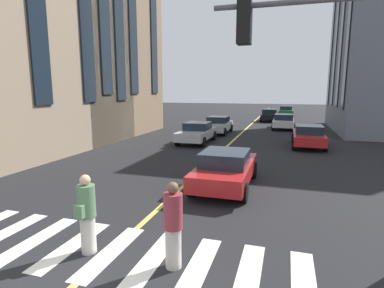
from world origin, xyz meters
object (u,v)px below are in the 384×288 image
Objects in this scene: car_black_parked_a at (269,115)px; car_silver_trailing at (218,125)px; car_green_mid at (286,111)px; pedestrian_companion at (87,214)px; car_red_far at (226,168)px; car_silver_parked_b at (197,132)px; car_red_oncoming at (309,136)px; traffic_light_mast at (351,70)px; car_white_near at (284,121)px; pedestrian_near at (173,226)px.

car_silver_trailing is (-11.41, 3.50, 0.00)m from car_black_parked_a.
car_green_mid is 39.68m from pedestrian_companion.
pedestrian_companion is (-5.48, 1.96, 0.18)m from car_red_far.
car_silver_parked_b is 2.50× the size of pedestrian_companion.
car_red_oncoming is (0.53, -7.12, 0.00)m from car_silver_parked_b.
car_black_parked_a reaches higher than car_silver_parked_b.
car_green_mid is at bearing 2.11° from traffic_light_mast.
pedestrian_companion is 6.28m from traffic_light_mast.
car_red_oncoming is at bearing -169.73° from car_white_near.
car_white_near is at bearing -4.16° from pedestrian_near.
car_red_far is at bearing 160.48° from car_red_oncoming.
car_black_parked_a reaches higher than car_silver_trailing.
car_red_far is (-9.04, -3.73, 0.00)m from car_silver_parked_b.
car_silver_trailing is at bearing 131.57° from car_white_near.
pedestrian_companion is at bearing 160.44° from car_red_oncoming.
car_black_parked_a is 29.46m from traffic_light_mast.
traffic_light_mast reaches higher than pedestrian_companion.
car_white_near is 18.65m from car_red_far.
car_silver_parked_b is (-9.53, 5.49, 0.00)m from car_white_near.
car_red_oncoming and car_green_mid have the same top height.
traffic_light_mast is (-3.71, -3.25, 3.21)m from car_red_far.
car_red_oncoming is 1.13× the size of car_black_parked_a.
car_green_mid is (24.44, 1.54, 0.00)m from car_red_oncoming.
car_red_far is 2.48× the size of pedestrian_near.
car_white_near is 1.00× the size of car_green_mid.
pedestrian_near is at bearing -89.68° from pedestrian_companion.
car_white_near is at bearing 179.67° from car_green_mid.
car_silver_trailing is at bearing 56.84° from car_red_oncoming.
car_white_near is at bearing -166.43° from car_black_parked_a.
car_black_parked_a is 0.89× the size of car_red_far.
car_silver_trailing is 2.50× the size of pedestrian_companion.
car_black_parked_a is (16.37, -3.84, -0.00)m from car_silver_parked_b.
car_red_far is 1.00× the size of car_silver_trailing.
car_green_mid is (24.97, -5.58, 0.00)m from car_silver_parked_b.
car_silver_parked_b is at bearing 166.79° from car_black_parked_a.
pedestrian_near reaches higher than pedestrian_companion.
pedestrian_near is at bearing 167.34° from car_red_oncoming.
car_black_parked_a is at bearing 168.56° from car_green_mid.
car_white_near is 1.00× the size of car_red_far.
car_red_oncoming is 24.49m from car_green_mid.
car_green_mid is 1.00× the size of car_silver_trailing.
car_white_near is 6.88m from car_silver_trailing.
pedestrian_near is (-15.05, 3.38, 0.18)m from car_red_oncoming.
car_green_mid and car_silver_trailing have the same top height.
car_red_oncoming is 1.00× the size of car_silver_trailing.
pedestrian_companion is at bearing 160.36° from car_red_far.
car_silver_parked_b is at bearing 167.40° from car_green_mid.
car_black_parked_a is 2.22× the size of pedestrian_companion.
car_red_oncoming is 2.48× the size of pedestrian_near.
car_silver_parked_b and car_red_far have the same top height.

